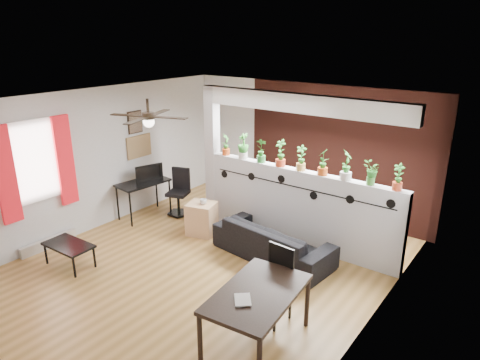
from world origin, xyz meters
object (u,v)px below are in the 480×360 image
Objects in this scene: office_chair at (179,195)px; sofa at (273,241)px; potted_plant_2 at (261,150)px; cube_shelf at (202,219)px; potted_plant_1 at (243,145)px; folding_chair at (277,277)px; computer_desk at (143,185)px; potted_plant_4 at (301,157)px; potted_plant_3 at (281,152)px; potted_plant_5 at (323,161)px; potted_plant_7 at (371,172)px; coffee_table at (69,246)px; ceiling_fan at (148,118)px; cup at (203,202)px; potted_plant_8 at (398,176)px; potted_plant_6 at (347,164)px; dining_table at (258,298)px; potted_plant_0 at (226,144)px.

sofa is at bearing -8.73° from office_chair.
cube_shelf is at bearing -139.08° from potted_plant_2.
folding_chair is at bearing -44.79° from potted_plant_1.
computer_desk is (-2.26, -0.79, -0.92)m from potted_plant_2.
folding_chair reaches higher than sofa.
potted_plant_4 reaches higher than sofa.
potted_plant_3 is 1.50m from sofa.
potted_plant_5 is 0.23× the size of sofa.
sofa is 2.52m from office_chair.
office_chair is at bearing -175.63° from potted_plant_7.
sofa reaches higher than coffee_table.
sofa is at bearing -97.35° from potted_plant_4.
cup is (0.05, 1.10, -1.67)m from ceiling_fan.
folding_chair is at bearing -51.15° from potted_plant_2.
sofa is 1.52m from cube_shelf.
potted_plant_8 is at bearing -0.00° from potted_plant_3.
ceiling_fan is 0.62× the size of sofa.
cube_shelf is (-3.18, -0.70, -1.27)m from potted_plant_8.
coffee_table is at bearing -139.58° from potted_plant_6.
potted_plant_4 is at bearing 6.37° from office_chair.
potted_plant_2 is 0.52× the size of coffee_table.
potted_plant_7 reaches higher than dining_table.
potted_plant_1 is 1.24m from cup.
potted_plant_6 is (1.58, 0.00, 0.03)m from potted_plant_2.
ceiling_fan is 2.78m from potted_plant_5.
potted_plant_1 is 0.46× the size of folding_chair.
potted_plant_3 is 1.16× the size of potted_plant_8.
potted_plant_1 is at bearing 11.71° from office_chair.
sofa is (0.31, -0.67, -1.31)m from potted_plant_3.
office_chair is at bearing 140.39° from cube_shelf.
cup reaches higher than sofa.
potted_plant_2 is 0.97× the size of potted_plant_5.
office_chair is (-1.38, -0.29, -1.18)m from potted_plant_1.
potted_plant_4 reaches higher than coffee_table.
potted_plant_8 reaches higher than sofa.
ceiling_fan is at bearing 42.76° from sofa.
potted_plant_5 is (1.98, 0.00, 0.02)m from potted_plant_0.
sofa is (-0.09, -0.67, -1.29)m from potted_plant_4.
cup is at bearing -160.13° from potted_plant_5.
potted_plant_8 is 0.68× the size of cube_shelf.
potted_plant_3 is 0.44× the size of computer_desk.
folding_chair reaches higher than cup.
ceiling_fan reaches higher than coffee_table.
potted_plant_7 is 3.93m from office_chair.
dining_table is at bearing 4.35° from coffee_table.
potted_plant_6 is 2.63m from cup.
potted_plant_1 is at bearing 180.00° from potted_plant_5.
office_chair reaches higher than computer_desk.
potted_plant_4 is 1.58m from potted_plant_8.
dining_table is (2.50, -1.85, 0.35)m from cube_shelf.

